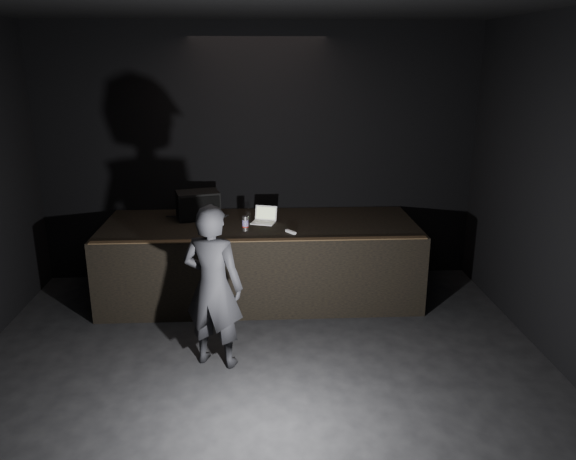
# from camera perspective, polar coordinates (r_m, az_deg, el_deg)

# --- Properties ---
(ground) EXTENTS (7.00, 7.00, 0.00)m
(ground) POSITION_cam_1_polar(r_m,az_deg,el_deg) (5.16, -2.55, -18.87)
(ground) COLOR black
(ground) RESTS_ON ground
(room_walls) EXTENTS (6.10, 7.10, 3.52)m
(room_walls) POSITION_cam_1_polar(r_m,az_deg,el_deg) (4.30, -2.91, 3.55)
(room_walls) COLOR black
(room_walls) RESTS_ON ground
(stage_riser) EXTENTS (4.00, 1.50, 1.00)m
(stage_riser) POSITION_cam_1_polar(r_m,az_deg,el_deg) (7.35, -2.81, -3.05)
(stage_riser) COLOR black
(stage_riser) RESTS_ON ground
(riser_lip) EXTENTS (3.92, 0.10, 0.01)m
(riser_lip) POSITION_cam_1_polar(r_m,az_deg,el_deg) (6.52, -2.84, -1.01)
(riser_lip) COLOR brown
(riser_lip) RESTS_ON stage_riser
(stage_monitor) EXTENTS (0.62, 0.51, 0.36)m
(stage_monitor) POSITION_cam_1_polar(r_m,az_deg,el_deg) (7.47, -9.11, 2.52)
(stage_monitor) COLOR black
(stage_monitor) RESTS_ON stage_riser
(cable) EXTENTS (0.83, 0.03, 0.02)m
(cable) POSITION_cam_1_polar(r_m,az_deg,el_deg) (7.59, -9.20, 1.43)
(cable) COLOR black
(cable) RESTS_ON stage_riser
(laptop) EXTENTS (0.35, 0.33, 0.20)m
(laptop) POSITION_cam_1_polar(r_m,az_deg,el_deg) (7.23, -2.41, 1.20)
(laptop) COLOR white
(laptop) RESTS_ON stage_riser
(beer_can) EXTENTS (0.08, 0.08, 0.18)m
(beer_can) POSITION_cam_1_polar(r_m,az_deg,el_deg) (6.88, -4.36, 0.67)
(beer_can) COLOR silver
(beer_can) RESTS_ON stage_riser
(plastic_cup) EXTENTS (0.09, 0.09, 0.11)m
(plastic_cup) POSITION_cam_1_polar(r_m,az_deg,el_deg) (7.33, -4.11, 1.41)
(plastic_cup) COLOR white
(plastic_cup) RESTS_ON stage_riser
(wii_remote) EXTENTS (0.13, 0.15, 0.03)m
(wii_remote) POSITION_cam_1_polar(r_m,az_deg,el_deg) (6.78, 0.28, -0.19)
(wii_remote) COLOR white
(wii_remote) RESTS_ON stage_riser
(person) EXTENTS (0.72, 0.59, 1.70)m
(person) POSITION_cam_1_polar(r_m,az_deg,el_deg) (5.66, -7.61, -5.72)
(person) COLOR black
(person) RESTS_ON ground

